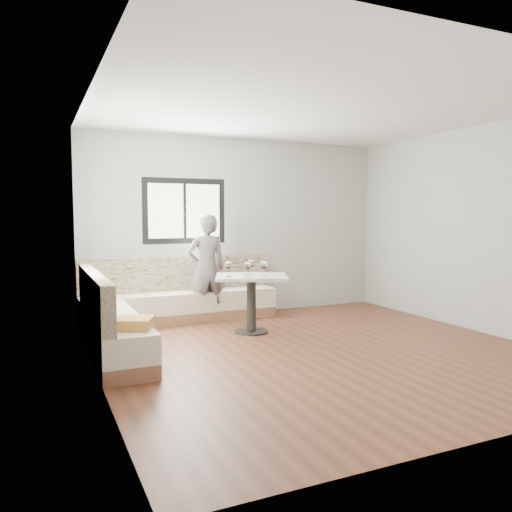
{
  "coord_description": "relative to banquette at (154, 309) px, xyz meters",
  "views": [
    {
      "loc": [
        -3.05,
        -4.93,
        1.6
      ],
      "look_at": [
        -0.25,
        1.28,
        1.03
      ],
      "focal_mm": 35.0,
      "sensor_mm": 36.0,
      "label": 1
    }
  ],
  "objects": [
    {
      "name": "room",
      "position": [
        1.51,
        -1.55,
        1.08
      ],
      "size": [
        5.01,
        5.01,
        2.81
      ],
      "color": "brown",
      "rests_on": "ground"
    },
    {
      "name": "banquette",
      "position": [
        0.0,
        0.0,
        0.0
      ],
      "size": [
        2.9,
        2.8,
        0.95
      ],
      "color": "brown",
      "rests_on": "ground"
    },
    {
      "name": "table",
      "position": [
        1.22,
        -0.45,
        0.25
      ],
      "size": [
        1.15,
        1.04,
        0.78
      ],
      "rotation": [
        0.0,
        0.0,
        -0.38
      ],
      "color": "black",
      "rests_on": "ground"
    },
    {
      "name": "person",
      "position": [
        0.89,
        0.45,
        0.47
      ],
      "size": [
        0.59,
        0.4,
        1.6
      ],
      "primitive_type": "imported",
      "rotation": [
        0.0,
        0.0,
        3.12
      ],
      "color": "#5A5355",
      "rests_on": "ground"
    },
    {
      "name": "olive_ramekin",
      "position": [
        1.12,
        -0.41,
        0.46
      ],
      "size": [
        0.09,
        0.09,
        0.03
      ],
      "color": "white",
      "rests_on": "table"
    },
    {
      "name": "wine_glass_a",
      "position": [
        0.89,
        -0.46,
        0.6
      ],
      "size": [
        0.1,
        0.1,
        0.21
      ],
      "color": "white",
      "rests_on": "table"
    },
    {
      "name": "wine_glass_b",
      "position": [
        1.1,
        -0.62,
        0.6
      ],
      "size": [
        0.1,
        0.1,
        0.21
      ],
      "color": "white",
      "rests_on": "table"
    },
    {
      "name": "wine_glass_c",
      "position": [
        1.34,
        -0.62,
        0.6
      ],
      "size": [
        0.1,
        0.1,
        0.21
      ],
      "color": "white",
      "rests_on": "table"
    },
    {
      "name": "wine_glass_d",
      "position": [
        1.27,
        -0.36,
        0.6
      ],
      "size": [
        0.1,
        0.1,
        0.21
      ],
      "color": "white",
      "rests_on": "table"
    }
  ]
}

